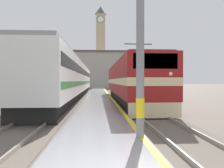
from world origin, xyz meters
TOP-DOWN VIEW (x-y plane):
  - ground_plane at (0.00, 30.00)m, footprint 200.00×200.00m
  - platform at (0.00, 25.00)m, footprint 2.84×140.00m
  - rail_track_near at (2.85, 25.00)m, footprint 2.83×140.00m
  - rail_track_far at (-3.14, 25.00)m, footprint 2.83×140.00m
  - locomotive_train at (2.85, 16.80)m, footprint 2.92×19.36m
  - passenger_train at (-3.14, 22.13)m, footprint 2.92×33.41m
  - catenary_mast at (1.26, 2.80)m, footprint 1.95×0.26m
  - clock_tower at (0.88, 74.52)m, footprint 4.01×4.01m
  - station_building at (3.27, 60.97)m, footprint 23.99×9.98m

SIDE VIEW (x-z plane):
  - ground_plane at x=0.00m, z-range 0.00..0.00m
  - rail_track_near at x=2.85m, z-range -0.05..0.11m
  - rail_track_far at x=-3.14m, z-range -0.05..0.11m
  - platform at x=0.00m, z-range 0.00..0.30m
  - locomotive_train at x=2.85m, z-range -0.44..4.29m
  - passenger_train at x=-3.14m, z-range 0.15..4.26m
  - catenary_mast at x=1.26m, z-range 0.25..7.28m
  - station_building at x=3.27m, z-range 0.02..10.50m
  - clock_tower at x=0.88m, z-range 0.72..29.39m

